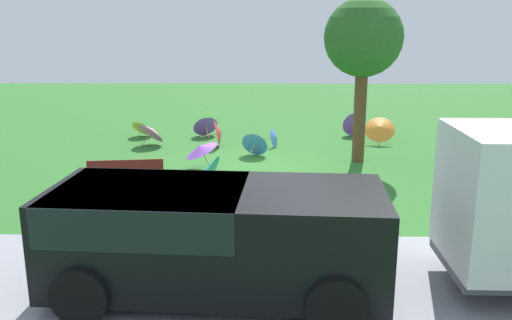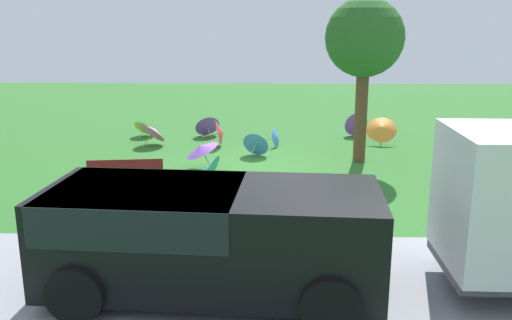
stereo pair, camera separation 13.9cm
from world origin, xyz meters
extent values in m
plane|color=#2D6B28|center=(0.00, 0.00, 0.00)|extent=(40.00, 40.00, 0.00)
cube|color=gray|center=(0.00, 7.05, 0.00)|extent=(40.00, 4.05, 0.01)
cube|color=black|center=(0.29, 7.11, 0.85)|extent=(4.72, 2.21, 1.35)
cube|color=black|center=(1.21, 7.04, 1.25)|extent=(2.70, 2.09, 0.55)
cylinder|color=black|center=(1.96, 7.94, 0.38)|extent=(0.77, 0.27, 0.76)
cylinder|color=black|center=(1.83, 6.05, 0.38)|extent=(0.77, 0.27, 0.76)
cylinder|color=black|center=(-1.25, 8.16, 0.38)|extent=(0.77, 0.27, 0.76)
cylinder|color=black|center=(-1.38, 6.27, 0.38)|extent=(0.77, 0.27, 0.76)
cube|color=maroon|center=(2.61, 2.86, 0.45)|extent=(1.64, 0.65, 0.05)
cube|color=maroon|center=(2.59, 3.06, 0.68)|extent=(1.60, 0.32, 0.45)
cube|color=black|center=(3.25, 2.94, 0.23)|extent=(0.13, 0.41, 0.45)
cube|color=black|center=(1.98, 2.78, 0.23)|extent=(0.13, 0.41, 0.45)
cylinder|color=brown|center=(-2.96, -0.48, 1.36)|extent=(0.33, 0.33, 2.73)
sphere|color=#286023|center=(-2.96, -0.48, 3.35)|extent=(2.08, 2.08, 2.08)
cylinder|color=tan|center=(1.34, -2.13, 0.37)|extent=(0.51, 0.08, 0.12)
cone|color=#D8383F|center=(1.02, -2.17, 0.43)|extent=(0.39, 0.88, 0.86)
sphere|color=tan|center=(0.95, -2.17, 0.45)|extent=(0.05, 0.04, 0.04)
cylinder|color=tan|center=(3.28, -2.13, 0.21)|extent=(0.30, 0.29, 0.42)
cone|color=pink|center=(3.11, -2.30, 0.47)|extent=(1.18, 1.18, 0.74)
sphere|color=tan|center=(3.06, -2.34, 0.53)|extent=(0.06, 0.06, 0.05)
cylinder|color=tan|center=(-0.49, -2.28, 0.23)|extent=(0.37, 0.15, 0.12)
cone|color=#4C8CE5|center=(-0.71, -2.20, 0.29)|extent=(0.40, 0.62, 0.58)
sphere|color=tan|center=(-0.75, -2.19, 0.30)|extent=(0.05, 0.05, 0.04)
cylinder|color=tan|center=(1.14, 0.41, 0.25)|extent=(0.25, 0.10, 0.49)
cone|color=purple|center=(1.29, 0.46, 0.56)|extent=(1.09, 1.10, 0.52)
sphere|color=tan|center=(1.32, 0.47, 0.63)|extent=(0.06, 0.05, 0.05)
cylinder|color=tan|center=(1.51, -3.53, 0.18)|extent=(0.20, 0.44, 0.33)
cone|color=purple|center=(1.62, -3.80, 0.38)|extent=(0.99, 0.87, 0.77)
sphere|color=tan|center=(1.65, -3.86, 0.43)|extent=(0.05, 0.06, 0.05)
cylinder|color=tan|center=(0.61, 2.26, 0.26)|extent=(0.53, 0.16, 0.28)
cone|color=teal|center=(0.94, 2.18, 0.42)|extent=(0.72, 0.97, 0.85)
sphere|color=tan|center=(1.01, 2.16, 0.46)|extent=(0.06, 0.05, 0.05)
cylinder|color=tan|center=(-0.03, -0.79, 0.24)|extent=(0.16, 0.41, 0.23)
cone|color=#4C8CE5|center=(-0.12, -1.05, 0.37)|extent=(0.87, 0.69, 0.74)
sphere|color=tan|center=(-0.14, -1.11, 0.40)|extent=(0.05, 0.06, 0.05)
cylinder|color=tan|center=(3.76, -3.49, 0.15)|extent=(0.15, 0.27, 0.29)
cone|color=yellow|center=(3.68, -3.65, 0.33)|extent=(0.93, 0.88, 0.61)
sphere|color=tan|center=(3.66, -3.70, 0.38)|extent=(0.06, 0.06, 0.05)
cylinder|color=tan|center=(-4.05, -2.89, 0.23)|extent=(0.12, 0.46, 0.47)
cone|color=orange|center=(-3.99, -2.62, 0.52)|extent=(1.08, 0.96, 0.78)
sphere|color=tan|center=(-3.97, -2.56, 0.57)|extent=(0.05, 0.06, 0.05)
cylinder|color=tan|center=(-3.45, -3.75, 0.34)|extent=(0.13, 0.41, 0.12)
cone|color=purple|center=(-3.39, -4.01, 0.41)|extent=(0.87, 0.51, 0.82)
sphere|color=tan|center=(-3.37, -4.07, 0.42)|extent=(0.05, 0.05, 0.04)
camera|label=1|loc=(-0.36, 14.18, 3.74)|focal=38.23mm
camera|label=2|loc=(-0.49, 14.18, 3.74)|focal=38.23mm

